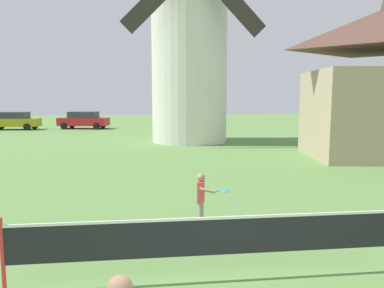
{
  "coord_description": "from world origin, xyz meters",
  "views": [
    {
      "loc": [
        -0.96,
        -2.73,
        2.73
      ],
      "look_at": [
        -0.12,
        4.4,
        1.83
      ],
      "focal_mm": 34.02,
      "sensor_mm": 36.0,
      "label": 1
    }
  ],
  "objects_px": {
    "tennis_net": "(208,237)",
    "chapel": "(380,86)",
    "parked_car_red": "(84,120)",
    "player_far": "(202,196)",
    "windmill": "(189,29)",
    "parked_car_mustard": "(14,121)"
  },
  "relations": [
    {
      "from": "player_far",
      "to": "parked_car_red",
      "type": "distance_m",
      "value": 27.46
    },
    {
      "from": "parked_car_red",
      "to": "chapel",
      "type": "height_order",
      "value": "chapel"
    },
    {
      "from": "tennis_net",
      "to": "player_far",
      "type": "xyz_separation_m",
      "value": [
        0.26,
        2.38,
        -0.04
      ]
    },
    {
      "from": "windmill",
      "to": "tennis_net",
      "type": "relative_size",
      "value": 2.42
    },
    {
      "from": "windmill",
      "to": "parked_car_mustard",
      "type": "height_order",
      "value": "windmill"
    },
    {
      "from": "player_far",
      "to": "parked_car_mustard",
      "type": "bearing_deg",
      "value": 116.4
    },
    {
      "from": "tennis_net",
      "to": "player_far",
      "type": "height_order",
      "value": "player_far"
    },
    {
      "from": "player_far",
      "to": "tennis_net",
      "type": "bearing_deg",
      "value": -96.32
    },
    {
      "from": "player_far",
      "to": "chapel",
      "type": "bearing_deg",
      "value": 40.83
    },
    {
      "from": "windmill",
      "to": "tennis_net",
      "type": "bearing_deg",
      "value": -95.46
    },
    {
      "from": "tennis_net",
      "to": "windmill",
      "type": "bearing_deg",
      "value": 84.54
    },
    {
      "from": "tennis_net",
      "to": "parked_car_red",
      "type": "relative_size",
      "value": 1.26
    },
    {
      "from": "tennis_net",
      "to": "parked_car_mustard",
      "type": "distance_m",
      "value": 31.35
    },
    {
      "from": "player_far",
      "to": "chapel",
      "type": "xyz_separation_m",
      "value": [
        9.35,
        8.08,
        2.63
      ]
    },
    {
      "from": "parked_car_mustard",
      "to": "parked_car_red",
      "type": "relative_size",
      "value": 0.95
    },
    {
      "from": "tennis_net",
      "to": "parked_car_mustard",
      "type": "relative_size",
      "value": 1.32
    },
    {
      "from": "player_far",
      "to": "parked_car_red",
      "type": "bearing_deg",
      "value": 104.87
    },
    {
      "from": "parked_car_mustard",
      "to": "parked_car_red",
      "type": "xyz_separation_m",
      "value": [
        5.99,
        0.29,
        0.0
      ]
    },
    {
      "from": "windmill",
      "to": "parked_car_red",
      "type": "height_order",
      "value": "windmill"
    },
    {
      "from": "windmill",
      "to": "chapel",
      "type": "xyz_separation_m",
      "value": [
        7.9,
        -7.45,
        -3.73
      ]
    },
    {
      "from": "tennis_net",
      "to": "parked_car_red",
      "type": "bearing_deg",
      "value": 103.2
    },
    {
      "from": "tennis_net",
      "to": "chapel",
      "type": "bearing_deg",
      "value": 47.42
    }
  ]
}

